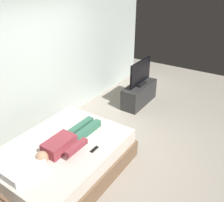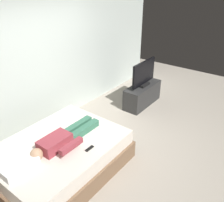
{
  "view_description": "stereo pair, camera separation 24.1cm",
  "coord_description": "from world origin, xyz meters",
  "px_view_note": "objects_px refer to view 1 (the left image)",
  "views": [
    {
      "loc": [
        -2.77,
        -1.82,
        2.81
      ],
      "look_at": [
        0.57,
        0.41,
        0.69
      ],
      "focal_mm": 38.45,
      "sensor_mm": 36.0,
      "label": 1
    },
    {
      "loc": [
        -2.63,
        -2.02,
        2.81
      ],
      "look_at": [
        0.57,
        0.41,
        0.69
      ],
      "focal_mm": 38.45,
      "sensor_mm": 36.0,
      "label": 2
    }
  ],
  "objects_px": {
    "bed": "(64,159)",
    "person": "(66,141)",
    "remote": "(94,149)",
    "tv": "(140,73)",
    "pillow": "(23,169)",
    "tv_stand": "(139,94)"
  },
  "relations": [
    {
      "from": "pillow",
      "to": "remote",
      "type": "distance_m",
      "value": 0.99
    },
    {
      "from": "bed",
      "to": "person",
      "type": "xyz_separation_m",
      "value": [
        0.03,
        -0.07,
        0.36
      ]
    },
    {
      "from": "bed",
      "to": "remote",
      "type": "relative_size",
      "value": 13.47
    },
    {
      "from": "tv_stand",
      "to": "pillow",
      "type": "bearing_deg",
      "value": -178.04
    },
    {
      "from": "bed",
      "to": "tv",
      "type": "height_order",
      "value": "tv"
    },
    {
      "from": "tv",
      "to": "remote",
      "type": "bearing_deg",
      "value": -166.81
    },
    {
      "from": "pillow",
      "to": "tv_stand",
      "type": "xyz_separation_m",
      "value": [
        3.41,
        0.12,
        -0.35
      ]
    },
    {
      "from": "bed",
      "to": "person",
      "type": "relative_size",
      "value": 1.6
    },
    {
      "from": "bed",
      "to": "pillow",
      "type": "bearing_deg",
      "value": 180.0
    },
    {
      "from": "bed",
      "to": "remote",
      "type": "xyz_separation_m",
      "value": [
        0.18,
        -0.48,
        0.29
      ]
    },
    {
      "from": "tv_stand",
      "to": "tv",
      "type": "height_order",
      "value": "tv"
    },
    {
      "from": "remote",
      "to": "tv",
      "type": "height_order",
      "value": "tv"
    },
    {
      "from": "pillow",
      "to": "tv_stand",
      "type": "distance_m",
      "value": 3.43
    },
    {
      "from": "bed",
      "to": "tv_stand",
      "type": "bearing_deg",
      "value": 2.45
    },
    {
      "from": "pillow",
      "to": "tv",
      "type": "bearing_deg",
      "value": 1.96
    },
    {
      "from": "remote",
      "to": "tv",
      "type": "distance_m",
      "value": 2.62
    },
    {
      "from": "pillow",
      "to": "tv",
      "type": "relative_size",
      "value": 0.55
    },
    {
      "from": "bed",
      "to": "pillow",
      "type": "relative_size",
      "value": 4.21
    },
    {
      "from": "remote",
      "to": "tv",
      "type": "bearing_deg",
      "value": 13.19
    },
    {
      "from": "bed",
      "to": "tv_stand",
      "type": "height_order",
      "value": "bed"
    },
    {
      "from": "tv_stand",
      "to": "tv",
      "type": "bearing_deg",
      "value": 0.0
    },
    {
      "from": "bed",
      "to": "person",
      "type": "distance_m",
      "value": 0.37
    }
  ]
}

